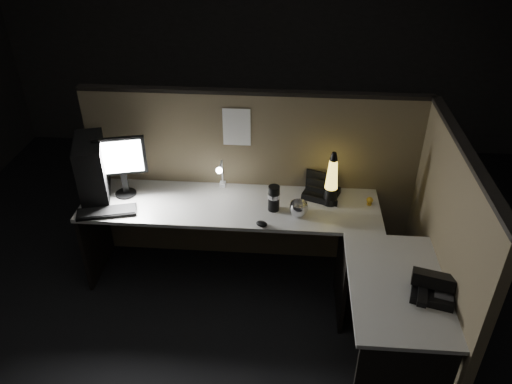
# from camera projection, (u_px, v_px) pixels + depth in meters

# --- Properties ---
(floor) EXTENTS (6.00, 6.00, 0.00)m
(floor) POSITION_uv_depth(u_px,v_px,m) (243.00, 330.00, 3.73)
(floor) COLOR black
(floor) RESTS_ON ground
(room_shell) EXTENTS (6.00, 6.00, 6.00)m
(room_shell) POSITION_uv_depth(u_px,v_px,m) (239.00, 135.00, 2.85)
(room_shell) COLOR silver
(room_shell) RESTS_ON ground
(partition_back) EXTENTS (2.66, 0.06, 1.50)m
(partition_back) POSITION_uv_depth(u_px,v_px,m) (253.00, 180.00, 4.10)
(partition_back) COLOR brown
(partition_back) RESTS_ON ground
(partition_right) EXTENTS (0.06, 1.66, 1.50)m
(partition_right) POSITION_uv_depth(u_px,v_px,m) (441.00, 253.00, 3.32)
(partition_right) COLOR brown
(partition_right) RESTS_ON ground
(desk) EXTENTS (2.60, 1.60, 0.73)m
(desk) POSITION_uv_depth(u_px,v_px,m) (270.00, 250.00, 3.62)
(desk) COLOR #BAB8B0
(desk) RESTS_ON ground
(pc_tower) EXTENTS (0.33, 0.49, 0.47)m
(pc_tower) POSITION_uv_depth(u_px,v_px,m) (92.00, 169.00, 3.84)
(pc_tower) COLOR black
(pc_tower) RESTS_ON desk
(monitor) EXTENTS (0.38, 0.16, 0.49)m
(monitor) POSITION_uv_depth(u_px,v_px,m) (121.00, 161.00, 3.81)
(monitor) COLOR black
(monitor) RESTS_ON desk
(keyboard) EXTENTS (0.46, 0.26, 0.02)m
(keyboard) POSITION_uv_depth(u_px,v_px,m) (107.00, 212.00, 3.74)
(keyboard) COLOR black
(keyboard) RESTS_ON desk
(mouse) EXTENTS (0.10, 0.09, 0.03)m
(mouse) POSITION_uv_depth(u_px,v_px,m) (262.00, 224.00, 3.60)
(mouse) COLOR black
(mouse) RESTS_ON desk
(clip_lamp) EXTENTS (0.05, 0.20, 0.26)m
(clip_lamp) POSITION_uv_depth(u_px,v_px,m) (221.00, 175.00, 3.92)
(clip_lamp) COLOR silver
(clip_lamp) RESTS_ON desk
(organizer) EXTENTS (0.32, 0.30, 0.19)m
(organizer) POSITION_uv_depth(u_px,v_px,m) (321.00, 191.00, 3.92)
(organizer) COLOR black
(organizer) RESTS_ON desk
(lava_lamp) EXTENTS (0.12, 0.12, 0.44)m
(lava_lamp) POSITION_uv_depth(u_px,v_px,m) (331.00, 183.00, 3.76)
(lava_lamp) COLOR black
(lava_lamp) RESTS_ON desk
(travel_mug) EXTENTS (0.09, 0.09, 0.21)m
(travel_mug) POSITION_uv_depth(u_px,v_px,m) (274.00, 198.00, 3.73)
(travel_mug) COLOR black
(travel_mug) RESTS_ON desk
(steel_mug) EXTENTS (0.15, 0.15, 0.11)m
(steel_mug) POSITION_uv_depth(u_px,v_px,m) (299.00, 209.00, 3.69)
(steel_mug) COLOR silver
(steel_mug) RESTS_ON desk
(figurine) EXTENTS (0.05, 0.05, 0.05)m
(figurine) POSITION_uv_depth(u_px,v_px,m) (370.00, 200.00, 3.81)
(figurine) COLOR gold
(figurine) RESTS_ON desk
(pinned_paper) EXTENTS (0.21, 0.00, 0.30)m
(pinned_paper) POSITION_uv_depth(u_px,v_px,m) (237.00, 127.00, 3.81)
(pinned_paper) COLOR white
(pinned_paper) RESTS_ON partition_back
(desk_phone) EXTENTS (0.30, 0.30, 0.15)m
(desk_phone) POSITION_uv_depth(u_px,v_px,m) (432.00, 287.00, 3.00)
(desk_phone) COLOR black
(desk_phone) RESTS_ON desk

